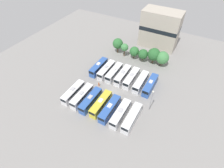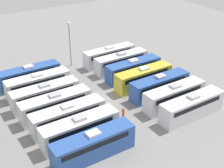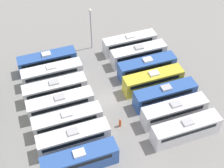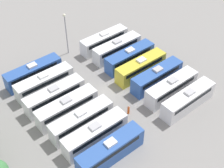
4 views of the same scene
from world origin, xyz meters
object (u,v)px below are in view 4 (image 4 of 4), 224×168
at_px(bus_9, 81,120).
at_px(bus_13, 33,73).
at_px(worker_person, 128,110).
at_px(bus_3, 141,67).
at_px(light_pole, 66,28).
at_px(bus_10, 67,107).
at_px(bus_4, 130,57).
at_px(bus_5, 117,48).
at_px(bus_6, 104,41).
at_px(bus_0, 188,99).
at_px(bus_11, 55,96).
at_px(bus_8, 95,134).
at_px(bus_1, 171,88).
at_px(bus_2, 157,76).
at_px(bus_7, 110,150).
at_px(bus_12, 44,83).

relative_size(bus_9, bus_13, 1.00).
bearing_deg(bus_13, worker_person, -155.41).
xyz_separation_m(bus_3, light_pole, (14.20, 6.57, 4.11)).
bearing_deg(bus_10, bus_4, -77.70).
xyz_separation_m(bus_5, bus_6, (3.71, 0.29, 0.00)).
xyz_separation_m(bus_6, light_pole, (3.22, 6.69, 4.11)).
xyz_separation_m(bus_0, bus_5, (18.26, -0.22, 0.00)).
distance_m(bus_0, bus_11, 21.82).
xyz_separation_m(bus_8, worker_person, (1.13, -7.54, -0.97)).
bearing_deg(bus_1, bus_10, 65.93).
bearing_deg(bus_10, bus_2, -102.56).
bearing_deg(bus_13, light_pole, -71.08).
bearing_deg(bus_7, bus_11, 1.29).
xyz_separation_m(bus_1, bus_3, (7.32, 0.22, 0.00)).
height_order(bus_6, worker_person, bus_6).
relative_size(bus_8, bus_10, 1.00).
bearing_deg(bus_3, bus_0, -178.96).
bearing_deg(bus_12, bus_4, -103.26).
bearing_deg(bus_7, bus_3, -55.81).
relative_size(bus_3, bus_8, 1.00).
xyz_separation_m(bus_8, bus_12, (14.45, 0.08, 0.00)).
height_order(bus_3, bus_8, same).
height_order(bus_8, worker_person, bus_8).
distance_m(bus_4, bus_5, 3.75).
bearing_deg(bus_7, bus_6, -36.27).
distance_m(bus_0, bus_6, 21.97).
relative_size(bus_5, worker_person, 6.15).
bearing_deg(light_pole, bus_0, -164.96).
height_order(bus_5, bus_6, same).
bearing_deg(light_pole, bus_3, -155.18).
distance_m(bus_10, bus_12, 7.42).
xyz_separation_m(bus_3, bus_5, (7.28, -0.41, 0.00)).
bearing_deg(light_pole, bus_6, -115.68).
xyz_separation_m(bus_8, bus_10, (7.03, 0.30, 0.00)).
xyz_separation_m(bus_11, bus_12, (3.88, -0.33, 0.00)).
height_order(bus_0, bus_1, same).
bearing_deg(bus_5, bus_3, 176.75).
bearing_deg(bus_8, bus_4, -56.71).
height_order(bus_6, bus_12, same).
height_order(worker_person, light_pole, light_pole).
bearing_deg(bus_12, bus_8, -179.69).
height_order(bus_3, bus_12, same).
bearing_deg(bus_0, bus_3, 1.04).
relative_size(bus_11, worker_person, 6.15).
xyz_separation_m(bus_4, bus_12, (3.83, 16.25, 0.00)).
bearing_deg(bus_1, bus_13, 41.43).
xyz_separation_m(bus_7, worker_person, (4.79, -7.63, -0.97)).
distance_m(bus_0, light_pole, 26.40).
height_order(bus_3, bus_10, same).
distance_m(bus_4, worker_person, 12.86).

